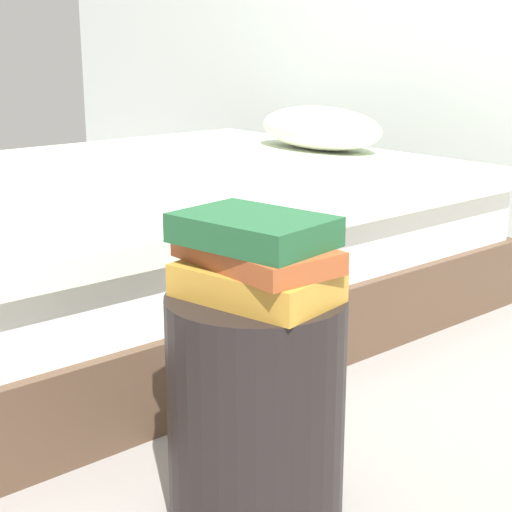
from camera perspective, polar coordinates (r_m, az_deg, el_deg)
bed at (r=2.62m, az=-7.78°, el=1.02°), size 1.67×2.11×0.62m
side_table at (r=1.49m, az=0.00°, el=-10.92°), size 0.32×0.32×0.44m
book_ochre at (r=1.38m, az=0.02°, el=-1.92°), size 0.28×0.20×0.06m
book_rust at (r=1.38m, az=-0.01°, el=0.10°), size 0.30×0.19×0.04m
book_forest at (r=1.36m, az=-0.10°, el=1.86°), size 0.27×0.20×0.05m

